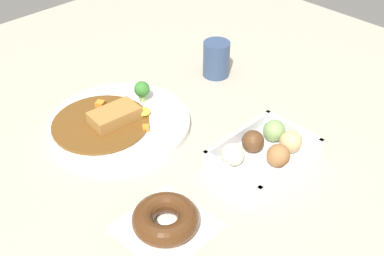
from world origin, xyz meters
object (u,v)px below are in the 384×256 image
chocolate_ring_donut (166,220)px  coffee_mug (216,59)px  curry_plate (118,122)px  donut_box (264,152)px

chocolate_ring_donut → coffee_mug: coffee_mug is taller
curry_plate → coffee_mug: (-0.30, -0.00, 0.03)m
curry_plate → chocolate_ring_donut: 0.29m
curry_plate → chocolate_ring_donut: size_ratio=1.97×
donut_box → coffee_mug: 0.33m
curry_plate → donut_box: 0.31m
chocolate_ring_donut → curry_plate: bearing=-112.2°
curry_plate → chocolate_ring_donut: curry_plate is taller
donut_box → chocolate_ring_donut: (0.24, -0.01, -0.00)m
curry_plate → chocolate_ring_donut: bearing=67.8°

